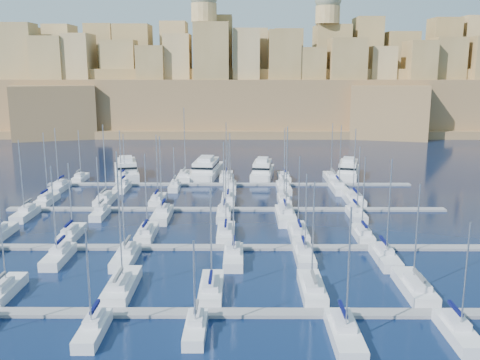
{
  "coord_description": "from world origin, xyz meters",
  "views": [
    {
      "loc": [
        3.11,
        -89.05,
        27.18
      ],
      "look_at": [
        2.68,
        6.0,
        6.81
      ],
      "focal_mm": 40.0,
      "sensor_mm": 36.0,
      "label": 1
    }
  ],
  "objects_px": {
    "sailboat_2": "(122,286)",
    "motor_yacht_c": "(262,170)",
    "motor_yacht_a": "(126,169)",
    "motor_yacht_d": "(348,170)",
    "motor_yacht_b": "(206,169)",
    "sailboat_4": "(312,288)"
  },
  "relations": [
    {
      "from": "sailboat_2",
      "to": "motor_yacht_b",
      "type": "xyz_separation_m",
      "value": [
        5.72,
        70.88,
        0.94
      ]
    },
    {
      "from": "motor_yacht_b",
      "to": "motor_yacht_c",
      "type": "height_order",
      "value": "same"
    },
    {
      "from": "sailboat_2",
      "to": "motor_yacht_d",
      "type": "height_order",
      "value": "sailboat_2"
    },
    {
      "from": "sailboat_4",
      "to": "motor_yacht_a",
      "type": "xyz_separation_m",
      "value": [
        -37.68,
        70.95,
        0.98
      ]
    },
    {
      "from": "motor_yacht_a",
      "to": "motor_yacht_d",
      "type": "xyz_separation_m",
      "value": [
        55.55,
        -1.2,
        -0.0
      ]
    },
    {
      "from": "motor_yacht_d",
      "to": "sailboat_2",
      "type": "bearing_deg",
      "value": -120.72
    },
    {
      "from": "motor_yacht_a",
      "to": "motor_yacht_d",
      "type": "height_order",
      "value": "same"
    },
    {
      "from": "sailboat_2",
      "to": "motor_yacht_c",
      "type": "relative_size",
      "value": 1.09
    },
    {
      "from": "sailboat_2",
      "to": "sailboat_4",
      "type": "relative_size",
      "value": 1.25
    },
    {
      "from": "motor_yacht_a",
      "to": "motor_yacht_c",
      "type": "distance_m",
      "value": 34.23
    },
    {
      "from": "motor_yacht_d",
      "to": "sailboat_4",
      "type": "bearing_deg",
      "value": -104.37
    },
    {
      "from": "motor_yacht_a",
      "to": "motor_yacht_d",
      "type": "relative_size",
      "value": 1.15
    },
    {
      "from": "motor_yacht_b",
      "to": "motor_yacht_d",
      "type": "distance_m",
      "value": 35.44
    },
    {
      "from": "motor_yacht_c",
      "to": "motor_yacht_a",
      "type": "bearing_deg",
      "value": 177.66
    },
    {
      "from": "sailboat_4",
      "to": "motor_yacht_a",
      "type": "distance_m",
      "value": 80.34
    },
    {
      "from": "motor_yacht_c",
      "to": "sailboat_4",
      "type": "bearing_deg",
      "value": -87.14
    },
    {
      "from": "sailboat_4",
      "to": "motor_yacht_d",
      "type": "distance_m",
      "value": 72.01
    },
    {
      "from": "motor_yacht_a",
      "to": "sailboat_2",
      "type": "bearing_deg",
      "value": -78.42
    },
    {
      "from": "sailboat_2",
      "to": "sailboat_4",
      "type": "distance_m",
      "value": 23.27
    },
    {
      "from": "motor_yacht_c",
      "to": "motor_yacht_d",
      "type": "distance_m",
      "value": 21.35
    },
    {
      "from": "motor_yacht_b",
      "to": "motor_yacht_c",
      "type": "xyz_separation_m",
      "value": [
        14.06,
        -1.88,
        0.0
      ]
    },
    {
      "from": "motor_yacht_b",
      "to": "motor_yacht_d",
      "type": "xyz_separation_m",
      "value": [
        35.4,
        -1.68,
        -0.0
      ]
    }
  ]
}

